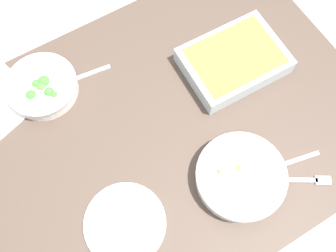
{
  "coord_description": "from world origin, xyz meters",
  "views": [
    {
      "loc": [
        -0.21,
        -0.35,
        1.77
      ],
      "look_at": [
        0.0,
        0.0,
        0.74
      ],
      "focal_mm": 40.17,
      "sensor_mm": 36.0,
      "label": 1
    }
  ],
  "objects_px": {
    "broccoli_bowl": "(42,86)",
    "baking_dish": "(234,60)",
    "stew_bowl": "(240,177)",
    "spoon_by_broccoli": "(75,79)",
    "spoon_by_stew": "(283,165)",
    "fork_on_table": "(304,180)",
    "side_plate": "(125,223)"
  },
  "relations": [
    {
      "from": "stew_bowl",
      "to": "spoon_by_stew",
      "type": "relative_size",
      "value": 1.42
    },
    {
      "from": "side_plate",
      "to": "baking_dish",
      "type": "bearing_deg",
      "value": 26.08
    },
    {
      "from": "broccoli_bowl",
      "to": "stew_bowl",
      "type": "bearing_deg",
      "value": -56.55
    },
    {
      "from": "stew_bowl",
      "to": "broccoli_bowl",
      "type": "distance_m",
      "value": 0.64
    },
    {
      "from": "side_plate",
      "to": "spoon_by_broccoli",
      "type": "height_order",
      "value": "side_plate"
    },
    {
      "from": "stew_bowl",
      "to": "broccoli_bowl",
      "type": "xyz_separation_m",
      "value": [
        -0.35,
        0.53,
        -0.0
      ]
    },
    {
      "from": "stew_bowl",
      "to": "spoon_by_broccoli",
      "type": "relative_size",
      "value": 1.41
    },
    {
      "from": "spoon_by_broccoli",
      "to": "spoon_by_stew",
      "type": "bearing_deg",
      "value": -54.99
    },
    {
      "from": "baking_dish",
      "to": "spoon_by_stew",
      "type": "xyz_separation_m",
      "value": [
        -0.06,
        -0.34,
        -0.03
      ]
    },
    {
      "from": "baking_dish",
      "to": "fork_on_table",
      "type": "relative_size",
      "value": 1.91
    },
    {
      "from": "side_plate",
      "to": "spoon_by_broccoli",
      "type": "bearing_deg",
      "value": 80.67
    },
    {
      "from": "baking_dish",
      "to": "spoon_by_stew",
      "type": "height_order",
      "value": "baking_dish"
    },
    {
      "from": "baking_dish",
      "to": "spoon_by_stew",
      "type": "relative_size",
      "value": 1.75
    },
    {
      "from": "baking_dish",
      "to": "broccoli_bowl",
      "type": "bearing_deg",
      "value": 157.81
    },
    {
      "from": "spoon_by_stew",
      "to": "spoon_by_broccoli",
      "type": "xyz_separation_m",
      "value": [
        -0.38,
        0.55,
        0.0
      ]
    },
    {
      "from": "broccoli_bowl",
      "to": "fork_on_table",
      "type": "xyz_separation_m",
      "value": [
        0.51,
        -0.63,
        -0.03
      ]
    },
    {
      "from": "side_plate",
      "to": "fork_on_table",
      "type": "distance_m",
      "value": 0.51
    },
    {
      "from": "side_plate",
      "to": "fork_on_table",
      "type": "height_order",
      "value": "side_plate"
    },
    {
      "from": "stew_bowl",
      "to": "fork_on_table",
      "type": "distance_m",
      "value": 0.19
    },
    {
      "from": "broccoli_bowl",
      "to": "spoon_by_stew",
      "type": "height_order",
      "value": "broccoli_bowl"
    },
    {
      "from": "side_plate",
      "to": "spoon_by_broccoli",
      "type": "xyz_separation_m",
      "value": [
        0.08,
        0.46,
        -0.0
      ]
    },
    {
      "from": "stew_bowl",
      "to": "side_plate",
      "type": "height_order",
      "value": "stew_bowl"
    },
    {
      "from": "spoon_by_stew",
      "to": "fork_on_table",
      "type": "distance_m",
      "value": 0.07
    },
    {
      "from": "spoon_by_stew",
      "to": "side_plate",
      "type": "bearing_deg",
      "value": 169.54
    },
    {
      "from": "baking_dish",
      "to": "side_plate",
      "type": "bearing_deg",
      "value": -153.92
    },
    {
      "from": "broccoli_bowl",
      "to": "baking_dish",
      "type": "relative_size",
      "value": 0.7
    },
    {
      "from": "spoon_by_stew",
      "to": "fork_on_table",
      "type": "relative_size",
      "value": 1.09
    },
    {
      "from": "stew_bowl",
      "to": "fork_on_table",
      "type": "bearing_deg",
      "value": -31.57
    },
    {
      "from": "broccoli_bowl",
      "to": "side_plate",
      "type": "relative_size",
      "value": 0.97
    },
    {
      "from": "spoon_by_broccoli",
      "to": "baking_dish",
      "type": "bearing_deg",
      "value": -25.18
    },
    {
      "from": "stew_bowl",
      "to": "spoon_by_broccoli",
      "type": "height_order",
      "value": "stew_bowl"
    },
    {
      "from": "stew_bowl",
      "to": "spoon_by_broccoli",
      "type": "xyz_separation_m",
      "value": [
        -0.25,
        0.52,
        -0.03
      ]
    }
  ]
}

